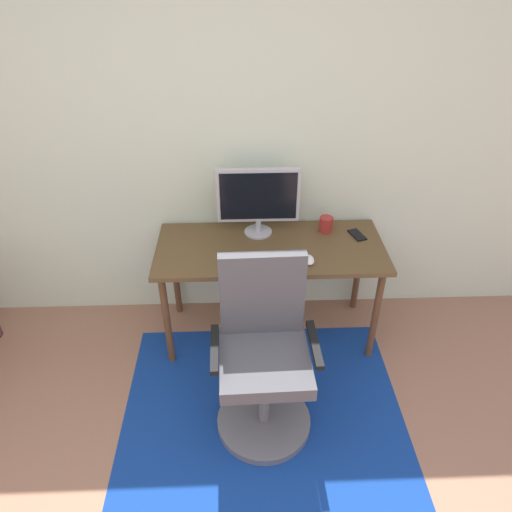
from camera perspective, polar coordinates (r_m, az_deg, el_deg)
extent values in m
cube|color=silver|center=(3.04, -5.24, 14.18)|extent=(6.00, 0.10, 2.60)
cube|color=navy|center=(2.95, 0.84, -17.99)|extent=(1.63, 1.36, 0.01)
cube|color=brown|center=(2.97, 1.75, 0.92)|extent=(1.43, 0.62, 0.03)
cylinder|color=brown|center=(3.02, -10.70, -7.70)|extent=(0.04, 0.04, 0.69)
cylinder|color=brown|center=(3.10, 14.22, -6.99)|extent=(0.04, 0.04, 0.69)
cylinder|color=brown|center=(3.40, -9.72, -2.08)|extent=(0.04, 0.04, 0.69)
cylinder|color=brown|center=(3.47, 12.25, -1.58)|extent=(0.04, 0.04, 0.69)
cylinder|color=#B2B2B7|center=(3.09, 0.26, 2.95)|extent=(0.18, 0.18, 0.01)
cylinder|color=#B2B2B7|center=(3.07, 0.27, 3.71)|extent=(0.04, 0.04, 0.08)
cube|color=#B7B7BC|center=(2.97, 0.28, 7.35)|extent=(0.52, 0.04, 0.35)
cube|color=black|center=(2.95, 0.29, 7.18)|extent=(0.48, 0.00, 0.31)
cube|color=black|center=(2.82, 0.67, -0.50)|extent=(0.43, 0.13, 0.02)
ellipsoid|color=white|center=(2.82, 6.43, -0.46)|extent=(0.06, 0.10, 0.03)
cylinder|color=#A12924|center=(3.12, 8.45, 3.81)|extent=(0.09, 0.09, 0.10)
cube|color=black|center=(3.13, 12.11, 2.52)|extent=(0.11, 0.15, 0.01)
cylinder|color=slate|center=(2.87, 0.95, -19.30)|extent=(0.53, 0.53, 0.05)
cylinder|color=slate|center=(2.69, 1.00, -16.31)|extent=(0.06, 0.06, 0.42)
cube|color=#4C4C51|center=(2.50, 1.06, -12.64)|extent=(0.48, 0.48, 0.08)
cube|color=#4C4C51|center=(2.45, 0.75, -4.57)|extent=(0.44, 0.07, 0.49)
cube|color=black|center=(2.42, -5.03, -11.09)|extent=(0.05, 0.33, 0.03)
cube|color=black|center=(2.45, 7.10, -10.52)|extent=(0.05, 0.33, 0.03)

